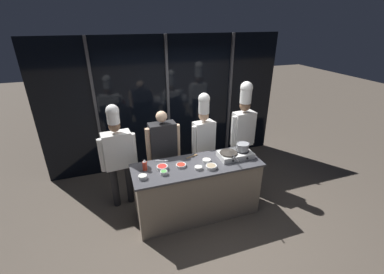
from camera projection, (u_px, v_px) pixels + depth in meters
ground_plane at (197, 212)px, 4.31m from camera, size 24.00×24.00×0.00m
window_wall_back at (168, 104)px, 5.28m from camera, size 4.91×0.09×2.70m
demo_counter at (197, 189)px, 4.11m from camera, size 1.99×0.70×0.93m
portable_stove at (235, 154)px, 4.10m from camera, size 0.53×0.33×0.10m
frying_pan at (229, 152)px, 4.03m from camera, size 0.28×0.49×0.04m
stock_pot at (243, 147)px, 4.09m from camera, size 0.22×0.20×0.12m
squeeze_bottle_chili at (145, 165)px, 3.74m from camera, size 0.07×0.07×0.17m
prep_bowl_bean_sprouts at (143, 177)px, 3.55m from camera, size 0.12×0.12×0.06m
prep_bowl_onion at (207, 160)px, 3.97m from camera, size 0.13×0.13×0.05m
prep_bowl_bell_pepper at (162, 167)px, 3.78m from camera, size 0.17×0.17×0.06m
prep_bowl_garlic at (198, 168)px, 3.78m from camera, size 0.12×0.12×0.05m
prep_bowl_mushrooms at (211, 167)px, 3.80m from camera, size 0.17×0.17×0.05m
prep_bowl_scallions at (164, 173)px, 3.65m from camera, size 0.10×0.10×0.06m
prep_bowl_chili_flakes at (181, 165)px, 3.85m from camera, size 0.15×0.15×0.04m
serving_spoon_slotted at (194, 156)px, 4.15m from camera, size 0.22×0.09×0.02m
serving_spoon_solid at (164, 161)px, 4.00m from camera, size 0.20×0.07×0.02m
chef_head at (118, 151)px, 4.10m from camera, size 0.58×0.28×1.80m
person_guest at (163, 147)px, 4.33m from camera, size 0.58×0.24×1.62m
chef_sous at (203, 135)px, 4.54m from camera, size 0.48×0.25×1.84m
chef_line at (243, 126)px, 4.66m from camera, size 0.51×0.24×1.99m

